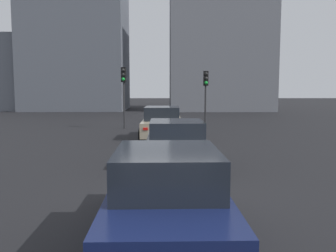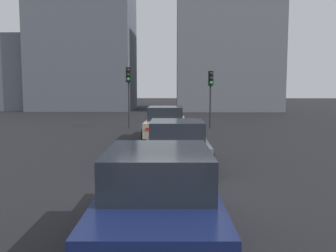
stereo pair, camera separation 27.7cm
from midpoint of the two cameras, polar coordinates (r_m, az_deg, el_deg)
ground_plane at (r=8.50m, az=0.77°, el=-11.68°), size 160.00×160.00×0.20m
car_beige_lead at (r=17.93m, az=0.10°, el=0.46°), size 4.66×2.13×1.57m
car_grey_second at (r=11.66m, az=2.06°, el=-2.76°), size 4.30×2.11×1.46m
car_navy_third at (r=6.00m, az=-0.09°, el=-10.88°), size 4.50×2.08×1.53m
traffic_light_near_left at (r=22.53m, az=7.04°, el=6.07°), size 0.32×0.30×3.50m
traffic_light_near_right at (r=22.36m, az=-5.82°, el=6.47°), size 0.32×0.30×3.72m
building_facade_left at (r=42.26m, az=9.27°, el=11.97°), size 8.85×10.99×13.90m
building_facade_center at (r=43.38m, az=-12.69°, el=11.59°), size 8.92×10.93×13.65m
building_facade_right at (r=47.82m, az=-18.81°, el=7.62°), size 13.23×8.54×8.22m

